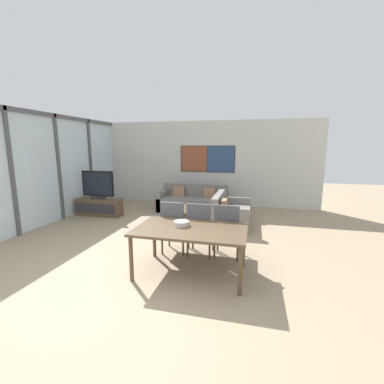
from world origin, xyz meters
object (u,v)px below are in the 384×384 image
at_px(sofa_main, 193,202).
at_px(dining_table, 191,232).
at_px(dining_chair_right, 227,229).
at_px(television, 98,185).
at_px(coffee_table, 181,212).
at_px(dining_chair_left, 174,225).
at_px(fruit_bowl, 181,223).
at_px(dining_chair_centre, 200,227).
at_px(tv_console, 99,207).
at_px(sofa_side, 229,215).

distance_m(sofa_main, dining_table, 3.99).
bearing_deg(sofa_main, dining_chair_right, -66.62).
xyz_separation_m(television, coffee_table, (2.51, -0.16, -0.59)).
xyz_separation_m(dining_chair_left, fruit_bowl, (0.31, -0.59, 0.24)).
bearing_deg(dining_chair_centre, tv_console, 149.24).
relative_size(tv_console, sofa_main, 0.65).
relative_size(sofa_side, dining_table, 0.85).
relative_size(tv_console, television, 1.36).
xyz_separation_m(coffee_table, dining_chair_right, (1.38, -1.86, 0.24)).
bearing_deg(dining_chair_right, tv_console, 152.55).
bearing_deg(sofa_side, sofa_main, 45.28).
bearing_deg(coffee_table, dining_table, -70.61).
height_order(television, fruit_bowl, television).
distance_m(tv_console, sofa_main, 2.77).
xyz_separation_m(tv_console, dining_chair_centre, (3.40, -2.02, 0.29)).
xyz_separation_m(sofa_main, dining_chair_right, (1.38, -3.19, 0.27)).
xyz_separation_m(television, sofa_main, (2.51, 1.17, -0.61)).
bearing_deg(dining_chair_centre, sofa_side, 80.61).
xyz_separation_m(coffee_table, dining_chair_left, (0.41, -1.86, 0.24)).
bearing_deg(dining_chair_left, dining_table, -54.30).
bearing_deg(television, fruit_bowl, -38.95).
bearing_deg(fruit_bowl, tv_console, 141.06).
xyz_separation_m(television, dining_chair_centre, (3.40, -2.03, -0.35)).
bearing_deg(fruit_bowl, television, 141.05).
height_order(tv_console, dining_chair_left, dining_chair_left).
bearing_deg(dining_chair_left, tv_console, 145.30).
bearing_deg(tv_console, fruit_bowl, -38.94).
xyz_separation_m(dining_table, dining_chair_centre, (0.00, 0.67, -0.13)).
bearing_deg(fruit_bowl, dining_chair_centre, 73.66).
height_order(television, coffee_table, television).
bearing_deg(dining_table, fruit_bowl, 153.65).
distance_m(dining_table, fruit_bowl, 0.22).
xyz_separation_m(dining_table, fruit_bowl, (-0.17, 0.09, 0.11)).
bearing_deg(dining_chair_centre, fruit_bowl, -106.34).
relative_size(dining_chair_left, fruit_bowl, 3.99).
xyz_separation_m(sofa_main, dining_chair_centre, (0.89, -3.19, 0.27)).
xyz_separation_m(tv_console, dining_chair_right, (3.89, -2.02, 0.29)).
distance_m(dining_chair_centre, fruit_bowl, 0.66).
height_order(coffee_table, fruit_bowl, fruit_bowl).
height_order(sofa_side, dining_chair_left, dining_chair_left).
height_order(sofa_main, fruit_bowl, fruit_bowl).
xyz_separation_m(sofa_side, dining_chair_right, (0.16, -1.98, 0.27)).
bearing_deg(tv_console, dining_chair_right, -27.45).
xyz_separation_m(sofa_side, dining_chair_centre, (-0.33, -1.98, 0.27)).
relative_size(dining_chair_left, dining_chair_right, 1.00).
bearing_deg(television, tv_console, -90.00).
bearing_deg(television, sofa_main, 24.98).
distance_m(tv_console, fruit_bowl, 4.19).
height_order(dining_table, dining_chair_centre, dining_chair_centre).
distance_m(dining_table, dining_chair_centre, 0.68).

